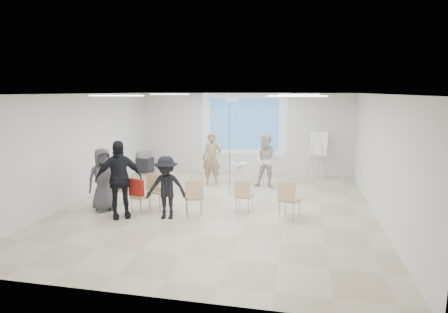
% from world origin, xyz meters
% --- Properties ---
extents(floor, '(8.00, 9.00, 0.10)m').
position_xyz_m(floor, '(0.00, 0.00, -0.05)').
color(floor, beige).
rests_on(floor, ground).
extents(ceiling, '(8.00, 9.00, 0.10)m').
position_xyz_m(ceiling, '(0.00, 0.00, 3.05)').
color(ceiling, white).
rests_on(ceiling, wall_back).
extents(wall_back, '(8.00, 0.10, 3.00)m').
position_xyz_m(wall_back, '(0.00, 4.55, 1.50)').
color(wall_back, silver).
rests_on(wall_back, floor).
extents(wall_left, '(0.10, 9.00, 3.00)m').
position_xyz_m(wall_left, '(-4.05, 0.00, 1.50)').
color(wall_left, silver).
rests_on(wall_left, floor).
extents(wall_right, '(0.10, 9.00, 3.00)m').
position_xyz_m(wall_right, '(4.05, 0.00, 1.50)').
color(wall_right, silver).
rests_on(wall_right, floor).
extents(projection_halo, '(3.20, 0.01, 2.30)m').
position_xyz_m(projection_halo, '(0.00, 4.49, 1.85)').
color(projection_halo, silver).
rests_on(projection_halo, wall_back).
extents(projection_image, '(2.60, 0.01, 1.90)m').
position_xyz_m(projection_image, '(0.00, 4.47, 1.85)').
color(projection_image, '#377BBC').
rests_on(projection_image, wall_back).
extents(pedestal_table, '(0.64, 0.64, 0.76)m').
position_xyz_m(pedestal_table, '(0.18, 2.57, 0.42)').
color(pedestal_table, silver).
rests_on(pedestal_table, floor).
extents(player_left, '(0.72, 0.49, 1.97)m').
position_xyz_m(player_left, '(-0.74, 2.43, 0.98)').
color(player_left, tan).
rests_on(player_left, floor).
extents(player_right, '(1.00, 0.84, 1.93)m').
position_xyz_m(player_right, '(1.07, 2.42, 0.97)').
color(player_right, silver).
rests_on(player_right, floor).
extents(controller_left, '(0.04, 0.12, 0.04)m').
position_xyz_m(controller_left, '(-0.56, 2.68, 1.30)').
color(controller_left, silver).
rests_on(controller_left, player_left).
extents(controller_right, '(0.06, 0.13, 0.04)m').
position_xyz_m(controller_right, '(0.89, 2.67, 1.31)').
color(controller_right, white).
rests_on(controller_right, player_right).
extents(chair_far_left, '(0.40, 0.43, 0.80)m').
position_xyz_m(chair_far_left, '(-2.71, -0.30, 0.47)').
color(chair_far_left, tan).
rests_on(chair_far_left, floor).
extents(chair_left_mid, '(0.50, 0.52, 0.82)m').
position_xyz_m(chair_left_mid, '(-1.87, -0.86, 0.49)').
color(chair_left_mid, tan).
rests_on(chair_left_mid, floor).
extents(chair_left_inner, '(0.62, 0.64, 0.99)m').
position_xyz_m(chair_left_inner, '(-1.50, -0.52, 0.58)').
color(chair_left_inner, tan).
rests_on(chair_left_inner, floor).
extents(chair_center, '(0.59, 0.61, 0.95)m').
position_xyz_m(chair_center, '(-0.41, -0.84, 0.56)').
color(chair_center, tan).
rests_on(chair_center, floor).
extents(chair_right_inner, '(0.45, 0.48, 0.87)m').
position_xyz_m(chair_right_inner, '(0.73, -0.31, 0.51)').
color(chair_right_inner, tan).
rests_on(chair_right_inner, floor).
extents(chair_right_far, '(0.60, 0.61, 0.95)m').
position_xyz_m(chair_right_far, '(1.86, -0.58, 0.56)').
color(chair_right_far, tan).
rests_on(chair_right_far, floor).
extents(red_jacket, '(0.44, 0.23, 0.41)m').
position_xyz_m(red_jacket, '(-1.85, -1.01, 0.72)').
color(red_jacket, '#A01F13').
rests_on(red_jacket, chair_left_mid).
extents(laptop, '(0.44, 0.39, 0.03)m').
position_xyz_m(laptop, '(-1.47, -0.42, 0.53)').
color(laptop, black).
rests_on(laptop, chair_left_inner).
extents(audience_left, '(1.48, 1.35, 2.19)m').
position_xyz_m(audience_left, '(-2.19, -1.23, 1.10)').
color(audience_left, black).
rests_on(audience_left, floor).
extents(audience_mid, '(1.20, 0.76, 1.74)m').
position_xyz_m(audience_mid, '(-1.04, -1.07, 0.87)').
color(audience_mid, black).
rests_on(audience_mid, floor).
extents(audience_outer, '(1.06, 1.04, 1.84)m').
position_xyz_m(audience_outer, '(-2.85, -0.81, 0.92)').
color(audience_outer, '#535357').
rests_on(audience_outer, floor).
extents(flipchart_easel, '(0.69, 0.56, 1.74)m').
position_xyz_m(flipchart_easel, '(2.74, 3.98, 1.29)').
color(flipchart_easel, '#93969C').
rests_on(flipchart_easel, floor).
extents(av_cart, '(0.59, 0.50, 0.80)m').
position_xyz_m(av_cart, '(-3.67, 3.73, 0.37)').
color(av_cart, black).
rests_on(av_cart, floor).
extents(ceiling_projector, '(0.30, 0.25, 3.00)m').
position_xyz_m(ceiling_projector, '(0.10, 1.49, 2.69)').
color(ceiling_projector, white).
rests_on(ceiling_projector, ceiling).
extents(fluor_panel_nw, '(1.20, 0.30, 0.02)m').
position_xyz_m(fluor_panel_nw, '(-2.00, 2.00, 2.97)').
color(fluor_panel_nw, white).
rests_on(fluor_panel_nw, ceiling).
extents(fluor_panel_ne, '(1.20, 0.30, 0.02)m').
position_xyz_m(fluor_panel_ne, '(2.00, 2.00, 2.97)').
color(fluor_panel_ne, white).
rests_on(fluor_panel_ne, ceiling).
extents(fluor_panel_sw, '(1.20, 0.30, 0.02)m').
position_xyz_m(fluor_panel_sw, '(-2.00, -1.50, 2.97)').
color(fluor_panel_sw, white).
rests_on(fluor_panel_sw, ceiling).
extents(fluor_panel_se, '(1.20, 0.30, 0.02)m').
position_xyz_m(fluor_panel_se, '(2.00, -1.50, 2.97)').
color(fluor_panel_se, white).
rests_on(fluor_panel_se, ceiling).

